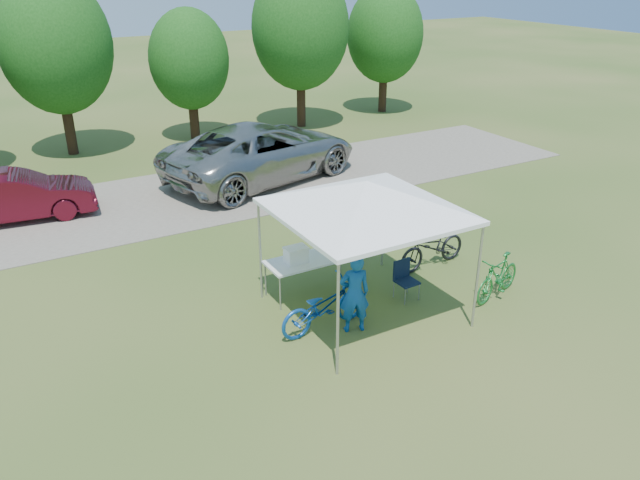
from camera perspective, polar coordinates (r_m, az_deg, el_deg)
The scene contains 14 objects.
ground at distance 12.49m, azimuth 3.92°, elevation -6.51°, with size 100.00×100.00×0.00m, color #2D5119.
gravel_strip at distance 19.02m, azimuth -9.45°, elevation 4.42°, with size 24.00×5.00×0.02m, color gray.
canopy at distance 11.36m, azimuth 4.30°, elevation 5.05°, with size 4.53×4.53×3.00m.
treeline at distance 23.79m, azimuth -16.21°, elevation 16.56°, with size 24.89×4.28×6.30m.
folding_table at distance 12.80m, azimuth -0.75°, elevation -1.84°, with size 1.92×0.80×0.79m.
folding_chair at distance 12.86m, azimuth 7.72°, elevation -3.30°, with size 0.43×0.44×0.81m.
cooler at distance 12.55m, azimuth -2.21°, elevation -1.34°, with size 0.46×0.31×0.33m.
ice_cream_cup at distance 12.97m, azimuth 1.38°, elevation -1.14°, with size 0.08×0.08×0.06m, color yellow.
cyclist at distance 11.50m, azimuth 3.16°, elevation -4.88°, with size 0.57×0.38×1.57m, color #11478D.
bike_blue at distance 11.67m, azimuth 0.36°, elevation -6.07°, with size 0.65×1.86×0.97m, color #11489D.
bike_green at distance 13.26m, azimuth 15.96°, elevation -3.24°, with size 0.43×1.53×0.92m, color #19732D.
bike_dark at distance 14.22m, azimuth 10.29°, elevation -0.63°, with size 0.64×1.84×0.96m, color black.
minivan at distance 19.67m, azimuth -5.32°, elevation 8.08°, with size 2.96×6.41×1.78m, color #9D9D99.
sedan at distance 18.33m, azimuth -26.04°, elevation 3.63°, with size 1.38×3.95×1.30m, color #510D1A.
Camera 1 is at (-6.03, -8.87, 6.40)m, focal length 35.00 mm.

